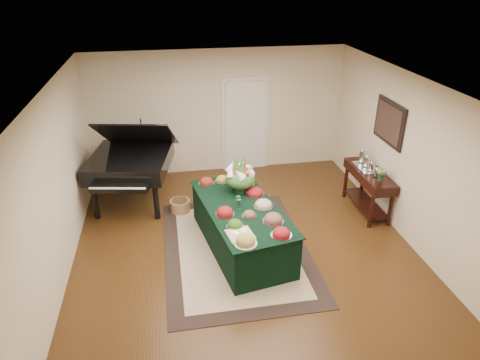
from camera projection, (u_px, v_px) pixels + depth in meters
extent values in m
plane|color=black|center=(243.00, 243.00, 7.23)|extent=(6.00, 6.00, 0.00)
cube|color=black|center=(236.00, 249.00, 7.08)|extent=(2.33, 3.26, 0.01)
cube|color=beige|center=(236.00, 248.00, 7.08)|extent=(1.86, 2.79, 0.01)
cube|color=silver|center=(245.00, 124.00, 9.47)|extent=(1.05, 0.04, 2.10)
cube|color=silver|center=(245.00, 127.00, 9.47)|extent=(0.90, 0.06, 2.00)
cube|color=black|center=(241.00, 227.00, 6.99)|extent=(1.41, 2.40, 0.75)
cube|color=black|center=(241.00, 207.00, 6.81)|extent=(1.48, 2.47, 0.02)
cylinder|color=silver|center=(225.00, 214.00, 6.59)|extent=(0.31, 0.31, 0.01)
ellipsoid|color=maroon|center=(225.00, 211.00, 6.57)|extent=(0.25, 0.25, 0.09)
cylinder|color=silver|center=(249.00, 216.00, 6.54)|extent=(0.23, 0.23, 0.01)
ellipsoid|color=brown|center=(249.00, 214.00, 6.53)|extent=(0.19, 0.19, 0.06)
cylinder|color=silver|center=(237.00, 176.00, 7.77)|extent=(0.28, 0.28, 0.01)
ellipsoid|color=brown|center=(237.00, 174.00, 7.75)|extent=(0.23, 0.23, 0.07)
cylinder|color=#A5AEA6|center=(246.00, 243.00, 5.90)|extent=(0.33, 0.33, 0.01)
ellipsoid|color=#B69C41|center=(246.00, 240.00, 5.87)|extent=(0.27, 0.27, 0.10)
cylinder|color=silver|center=(206.00, 183.00, 7.52)|extent=(0.28, 0.28, 0.01)
ellipsoid|color=maroon|center=(206.00, 181.00, 7.50)|extent=(0.23, 0.23, 0.08)
cylinder|color=silver|center=(263.00, 206.00, 6.81)|extent=(0.33, 0.33, 0.01)
ellipsoid|color=tan|center=(263.00, 204.00, 6.79)|extent=(0.27, 0.27, 0.08)
cylinder|color=silver|center=(281.00, 235.00, 6.08)|extent=(0.31, 0.31, 0.01)
ellipsoid|color=maroon|center=(281.00, 232.00, 6.06)|extent=(0.25, 0.25, 0.08)
cylinder|color=silver|center=(273.00, 221.00, 6.41)|extent=(0.34, 0.34, 0.01)
ellipsoid|color=brown|center=(273.00, 218.00, 6.39)|extent=(0.28, 0.28, 0.09)
cylinder|color=silver|center=(255.00, 194.00, 7.18)|extent=(0.34, 0.34, 0.01)
ellipsoid|color=maroon|center=(255.00, 191.00, 7.16)|extent=(0.28, 0.28, 0.08)
cylinder|color=silver|center=(235.00, 226.00, 6.29)|extent=(0.27, 0.27, 0.01)
ellipsoid|color=#325F18|center=(235.00, 224.00, 6.27)|extent=(0.22, 0.22, 0.08)
cylinder|color=silver|center=(245.00, 184.00, 7.51)|extent=(0.33, 0.33, 0.01)
ellipsoid|color=maroon|center=(245.00, 181.00, 7.48)|extent=(0.27, 0.27, 0.11)
cylinder|color=silver|center=(222.00, 181.00, 7.60)|extent=(0.27, 0.27, 0.01)
ellipsoid|color=#B69C41|center=(222.00, 179.00, 7.58)|extent=(0.22, 0.22, 0.07)
cube|color=tan|center=(240.00, 235.00, 6.08)|extent=(0.41, 0.41, 0.02)
ellipsoid|color=white|center=(235.00, 231.00, 6.08)|extent=(0.14, 0.14, 0.08)
ellipsoid|color=white|center=(244.00, 229.00, 6.14)|extent=(0.12, 0.12, 0.07)
cube|color=gold|center=(245.00, 235.00, 6.02)|extent=(0.11, 0.11, 0.05)
cylinder|color=#153521|center=(240.00, 186.00, 7.22)|extent=(0.20, 0.20, 0.20)
ellipsoid|color=#325A24|center=(240.00, 179.00, 7.16)|extent=(0.51, 0.51, 0.33)
cylinder|color=black|center=(95.00, 201.00, 7.79)|extent=(0.10, 0.10, 0.71)
cylinder|color=black|center=(156.00, 201.00, 7.78)|extent=(0.10, 0.10, 0.71)
cylinder|color=black|center=(141.00, 171.00, 8.92)|extent=(0.10, 0.10, 0.71)
cube|color=black|center=(130.00, 162.00, 8.10)|extent=(1.68, 1.77, 0.31)
cube|color=black|center=(119.00, 188.00, 7.37)|extent=(1.04, 0.41, 0.10)
cube|color=black|center=(137.00, 134.00, 8.01)|extent=(1.55, 1.34, 0.79)
cylinder|color=#92613B|center=(180.00, 206.00, 8.11)|extent=(0.37, 0.37, 0.23)
cylinder|color=black|center=(371.00, 212.00, 7.53)|extent=(0.07, 0.07, 0.64)
cylinder|color=black|center=(390.00, 210.00, 7.59)|extent=(0.07, 0.07, 0.64)
cylinder|color=black|center=(346.00, 182.00, 8.54)|extent=(0.07, 0.07, 0.64)
cylinder|color=black|center=(362.00, 181.00, 8.59)|extent=(0.07, 0.07, 0.64)
cube|color=black|center=(369.00, 176.00, 7.88)|extent=(0.45, 1.35, 0.18)
cube|color=black|center=(365.00, 203.00, 8.14)|extent=(0.38, 1.19, 0.03)
cube|color=silver|center=(366.00, 167.00, 7.98)|extent=(0.34, 0.58, 0.02)
cylinder|color=#153521|center=(381.00, 177.00, 7.47)|extent=(0.08, 0.08, 0.13)
ellipsoid|color=#CB8391|center=(382.00, 171.00, 7.41)|extent=(0.19, 0.19, 0.13)
cube|color=black|center=(390.00, 122.00, 7.45)|extent=(0.04, 0.95, 0.75)
cube|color=#531622|center=(388.00, 123.00, 7.45)|extent=(0.01, 0.82, 0.62)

